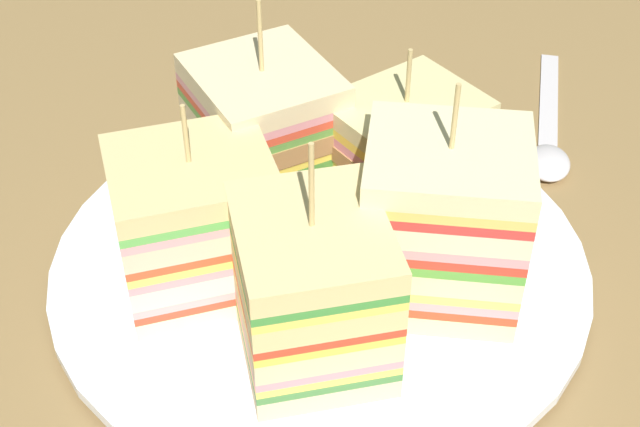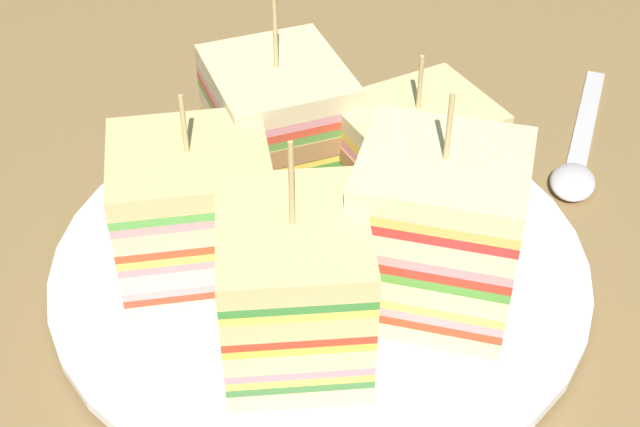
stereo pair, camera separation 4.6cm
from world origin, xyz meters
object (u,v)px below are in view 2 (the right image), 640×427
object	(u,v)px
plate	(320,263)
spoon	(577,163)
sandwich_wedge_3	(279,131)
chip_pile	(286,254)
sandwich_wedge_1	(436,232)
sandwich_wedge_2	(413,162)
sandwich_wedge_4	(195,208)
sandwich_wedge_0	(294,287)

from	to	relation	value
plate	spoon	size ratio (longest dim) A/B	1.90
sandwich_wedge_3	chip_pile	world-z (taller)	sandwich_wedge_3
sandwich_wedge_1	chip_pile	bearing A→B (deg)	1.37
sandwich_wedge_1	spoon	size ratio (longest dim) A/B	0.81
chip_pile	spoon	distance (cm)	20.64
sandwich_wedge_2	sandwich_wedge_3	bearing A→B (deg)	-44.64
sandwich_wedge_1	sandwich_wedge_3	distance (cm)	11.73
sandwich_wedge_2	sandwich_wedge_4	distance (cm)	11.98
sandwich_wedge_1	chip_pile	distance (cm)	7.99
sandwich_wedge_3	spoon	distance (cm)	19.03
chip_pile	plate	bearing A→B (deg)	-152.12
sandwich_wedge_1	spoon	distance (cm)	16.89
plate	sandwich_wedge_0	bearing A→B (deg)	70.79
sandwich_wedge_1	chip_pile	size ratio (longest dim) A/B	1.61
sandwich_wedge_0	sandwich_wedge_2	size ratio (longest dim) A/B	1.19
chip_pile	spoon	world-z (taller)	chip_pile
chip_pile	sandwich_wedge_2	bearing A→B (deg)	-151.56
sandwich_wedge_1	sandwich_wedge_4	size ratio (longest dim) A/B	1.13
sandwich_wedge_1	sandwich_wedge_3	size ratio (longest dim) A/B	1.00
plate	sandwich_wedge_4	xyz separation A→B (cm)	(6.22, -0.44, 4.26)
sandwich_wedge_4	chip_pile	distance (cm)	5.14
sandwich_wedge_1	plate	bearing A→B (deg)	-13.86
sandwich_wedge_2	sandwich_wedge_3	world-z (taller)	sandwich_wedge_3
sandwich_wedge_1	sandwich_wedge_3	xyz separation A→B (cm)	(6.37, -9.84, -0.34)
sandwich_wedge_3	spoon	size ratio (longest dim) A/B	0.81
sandwich_wedge_4	sandwich_wedge_1	bearing A→B (deg)	-21.37
sandwich_wedge_2	chip_pile	size ratio (longest dim) A/B	1.33
sandwich_wedge_0	sandwich_wedge_3	bearing A→B (deg)	0.30
plate	chip_pile	size ratio (longest dim) A/B	3.78
sandwich_wedge_0	spoon	distance (cm)	23.45
sandwich_wedge_2	sandwich_wedge_4	bearing A→B (deg)	-8.03
chip_pile	sandwich_wedge_1	bearing A→B (deg)	158.37
chip_pile	sandwich_wedge_0	bearing A→B (deg)	88.28
sandwich_wedge_0	sandwich_wedge_2	world-z (taller)	sandwich_wedge_0
plate	sandwich_wedge_3	world-z (taller)	sandwich_wedge_3
sandwich_wedge_0	sandwich_wedge_4	world-z (taller)	sandwich_wedge_0
sandwich_wedge_0	sandwich_wedge_3	distance (cm)	12.00
sandwich_wedge_4	sandwich_wedge_3	bearing A→B (deg)	48.44
sandwich_wedge_1	sandwich_wedge_4	world-z (taller)	sandwich_wedge_1
sandwich_wedge_3	spoon	xyz separation A→B (cm)	(-18.39, -0.86, -4.82)
sandwich_wedge_1	chip_pile	xyz separation A→B (cm)	(6.91, -2.74, -2.94)
sandwich_wedge_1	sandwich_wedge_2	xyz separation A→B (cm)	(-0.48, -6.74, -0.90)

